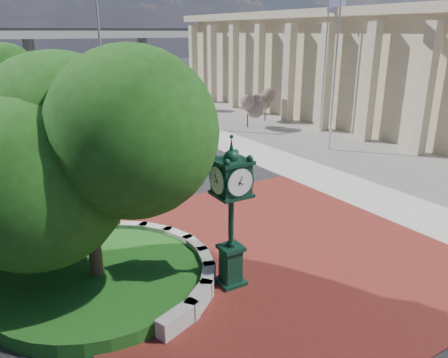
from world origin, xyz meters
TOP-DOWN VIEW (x-y plane):
  - ground at (0.00, 0.00)m, footprint 200.00×200.00m
  - plaza at (0.00, -1.00)m, footprint 12.00×12.00m
  - sidewalk at (16.00, 10.00)m, footprint 20.00×50.00m
  - planter_wall at (-2.71, -0.00)m, footprint 2.96×6.77m
  - grass_bed at (-5.00, 0.00)m, footprint 6.10×6.10m
  - civic_building at (23.60, 12.00)m, footprint 17.35×44.00m
  - tree_planter at (-5.00, 0.00)m, footprint 5.20×5.20m
  - tree_street at (-4.00, 18.00)m, footprint 4.40×4.40m
  - post_clock at (-1.69, -1.98)m, footprint 0.95×0.95m
  - parked_car at (2.40, 39.74)m, footprint 2.08×4.72m
  - flagpole_a at (11.78, 7.51)m, footprint 1.65×0.57m
  - flagpole_b at (15.00, 11.64)m, footprint 1.46×0.40m
  - street_lamp_near at (2.95, 23.16)m, footprint 2.30×0.34m
  - shrub_near at (11.35, 15.75)m, footprint 1.20×1.20m
  - shrub_mid at (13.96, 16.97)m, footprint 1.20×1.20m
  - shrub_far at (11.94, 24.66)m, footprint 1.20×1.20m

SIDE VIEW (x-z plane):
  - ground at x=0.00m, z-range 0.00..0.00m
  - plaza at x=0.00m, z-range 0.00..0.04m
  - sidewalk at x=16.00m, z-range 0.00..0.04m
  - grass_bed at x=-5.00m, z-range 0.00..0.40m
  - planter_wall at x=-2.71m, z-range 0.00..0.54m
  - parked_car at x=2.40m, z-range 0.00..1.58m
  - shrub_near at x=11.35m, z-range 0.49..2.69m
  - shrub_mid at x=13.96m, z-range 0.49..2.69m
  - shrub_far at x=11.94m, z-range 0.49..2.69m
  - post_clock at x=-1.69m, z-range 0.22..4.62m
  - tree_street at x=-4.00m, z-range 0.52..5.96m
  - tree_planter at x=-5.00m, z-range 0.56..6.89m
  - civic_building at x=23.60m, z-range 0.03..8.63m
  - flagpole_b at x=15.00m, z-range 0.12..9.59m
  - flagpole_a at x=11.78m, z-range 0.14..11.01m
  - street_lamp_near at x=2.95m, z-range 0.88..11.13m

